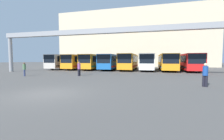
{
  "coord_description": "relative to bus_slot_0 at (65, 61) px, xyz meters",
  "views": [
    {
      "loc": [
        5.87,
        -7.38,
        1.99
      ],
      "look_at": [
        -0.29,
        16.38,
        0.3
      ],
      "focal_mm": 24.0,
      "sensor_mm": 36.0,
      "label": 1
    }
  ],
  "objects": [
    {
      "name": "pedestrian_mid_left",
      "position": [
        9.62,
        -12.21,
        -0.79
      ],
      "size": [
        0.37,
        0.37,
        1.76
      ],
      "rotation": [
        0.0,
        0.0,
        1.01
      ],
      "color": "black",
      "rests_on": "ground"
    },
    {
      "name": "bus_slot_1",
      "position": [
        3.5,
        0.61,
        -0.02
      ],
      "size": [
        2.49,
        11.59,
        2.95
      ],
      "color": "orange",
      "rests_on": "ground"
    },
    {
      "name": "bus_slot_0",
      "position": [
        0.0,
        0.0,
        0.0
      ],
      "size": [
        2.5,
        10.38,
        2.99
      ],
      "color": "beige",
      "rests_on": "ground"
    },
    {
      "name": "ground_plane",
      "position": [
        12.26,
        -21.55,
        -1.73
      ],
      "size": [
        200.0,
        200.0,
        0.0
      ],
      "primitive_type": "plane",
      "color": "#514F4C"
    },
    {
      "name": "bus_slot_6",
      "position": [
        21.02,
        0.6,
        -0.01
      ],
      "size": [
        2.59,
        11.58,
        2.96
      ],
      "color": "orange",
      "rests_on": "ground"
    },
    {
      "name": "bus_slot_5",
      "position": [
        17.52,
        -0.09,
        -0.01
      ],
      "size": [
        2.43,
        10.2,
        2.98
      ],
      "color": "silver",
      "rests_on": "ground"
    },
    {
      "name": "pedestrian_near_left",
      "position": [
        3.29,
        -14.07,
        -0.85
      ],
      "size": [
        0.35,
        0.35,
        1.66
      ],
      "rotation": [
        0.0,
        0.0,
        5.44
      ],
      "color": "navy",
      "rests_on": "ground"
    },
    {
      "name": "bus_slot_4",
      "position": [
        14.02,
        0.32,
        0.02
      ],
      "size": [
        2.56,
        11.01,
        3.03
      ],
      "color": "orange",
      "rests_on": "ground"
    },
    {
      "name": "bus_slot_7",
      "position": [
        24.53,
        0.53,
        -0.02
      ],
      "size": [
        2.59,
        11.43,
        2.95
      ],
      "color": "red",
      "rests_on": "ground"
    },
    {
      "name": "building_backdrop",
      "position": [
        12.26,
        20.75,
        6.78
      ],
      "size": [
        46.73,
        12.0,
        17.02
      ],
      "color": "beige",
      "rests_on": "ground"
    },
    {
      "name": "overhead_gantry",
      "position": [
        12.26,
        -8.94,
        3.67
      ],
      "size": [
        34.15,
        0.8,
        6.29
      ],
      "color": "gray",
      "rests_on": "ground"
    },
    {
      "name": "pedestrian_near_center",
      "position": [
        22.02,
        -16.64,
        -0.8
      ],
      "size": [
        0.36,
        0.36,
        1.75
      ],
      "rotation": [
        0.0,
        0.0,
        5.85
      ],
      "color": "black",
      "rests_on": "ground"
    },
    {
      "name": "bus_slot_2",
      "position": [
        7.01,
        0.44,
        -0.01
      ],
      "size": [
        2.54,
        11.26,
        2.97
      ],
      "color": "orange",
      "rests_on": "ground"
    },
    {
      "name": "bus_slot_3",
      "position": [
        10.51,
        1.04,
        -0.02
      ],
      "size": [
        2.56,
        12.47,
        2.96
      ],
      "color": "#1959A5",
      "rests_on": "ground"
    }
  ]
}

